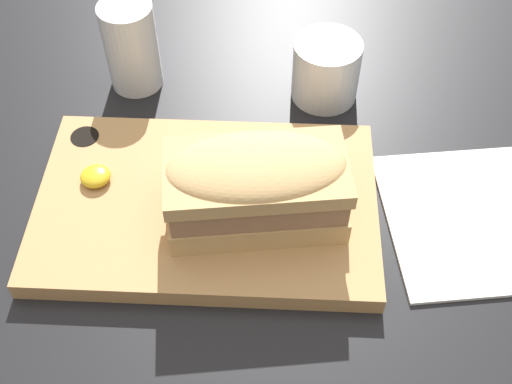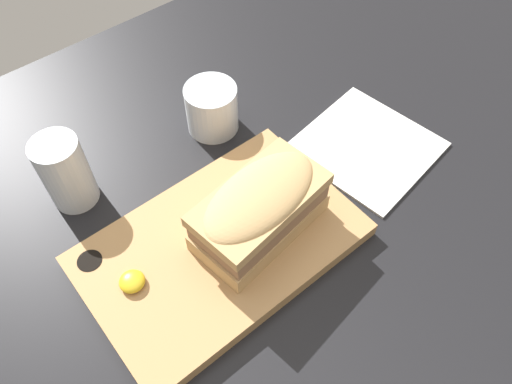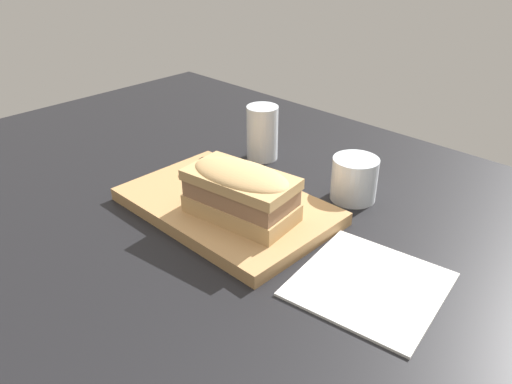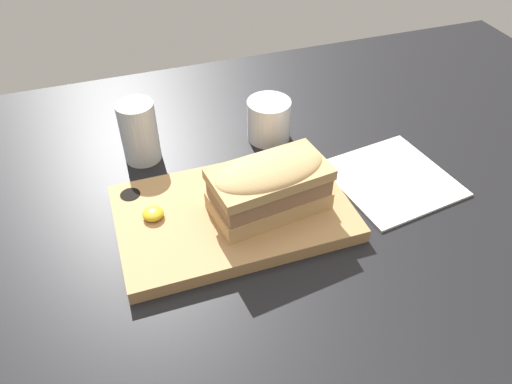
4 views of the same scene
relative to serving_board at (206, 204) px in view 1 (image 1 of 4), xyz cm
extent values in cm
cube|color=black|center=(6.19, 3.85, -2.06)|extent=(152.67, 91.09, 2.00)
cube|color=tan|center=(0.09, -0.05, 0.00)|extent=(33.68, 21.61, 2.11)
cylinder|color=black|center=(-13.73, 7.73, 0.58)|extent=(3.03, 3.03, 1.06)
cube|color=tan|center=(5.10, -1.66, 2.41)|extent=(17.57, 10.80, 2.71)
cube|color=#936B4C|center=(5.10, -1.66, 5.11)|extent=(16.86, 10.37, 2.68)
cube|color=tan|center=(5.10, -1.66, 7.26)|extent=(17.57, 10.80, 1.63)
ellipsoid|color=tan|center=(5.10, -1.66, 7.94)|extent=(17.21, 10.59, 2.44)
ellipsoid|color=gold|center=(-11.24, 1.80, 1.66)|extent=(3.06, 3.06, 1.22)
cylinder|color=silver|center=(-10.13, 19.09, 4.24)|extent=(6.13, 6.13, 10.61)
cylinder|color=silver|center=(-10.13, 19.09, 1.53)|extent=(5.40, 5.40, 4.77)
cylinder|color=silver|center=(12.16, 17.90, 2.62)|extent=(7.68, 7.68, 7.35)
cylinder|color=#470A14|center=(12.16, 17.90, 1.85)|extent=(6.91, 6.91, 5.42)
cube|color=white|center=(27.00, 0.14, -0.86)|extent=(20.06, 20.15, 0.40)
camera|label=1|loc=(6.75, -38.86, 50.87)|focal=45.00mm
camera|label=2|loc=(-16.37, -27.14, 54.43)|focal=35.00mm
camera|label=3|loc=(51.79, -46.58, 40.78)|focal=35.00mm
camera|label=4|loc=(-13.90, -51.47, 51.02)|focal=35.00mm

